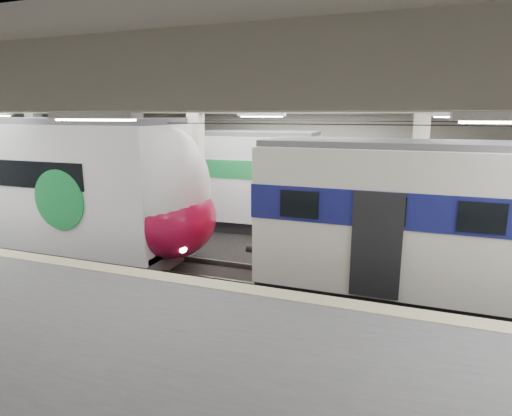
% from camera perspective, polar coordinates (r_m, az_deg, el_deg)
% --- Properties ---
extents(station_hall, '(36.00, 24.00, 5.75)m').
position_cam_1_polar(station_hall, '(11.15, -5.67, 3.45)').
color(station_hall, black).
rests_on(station_hall, ground).
extents(modern_emu, '(15.21, 3.14, 4.84)m').
position_cam_1_polar(modern_emu, '(17.44, -27.04, 2.51)').
color(modern_emu, white).
rests_on(modern_emu, ground).
extents(far_train, '(13.29, 3.14, 4.25)m').
position_cam_1_polar(far_train, '(20.22, -10.86, 4.34)').
color(far_train, white).
rests_on(far_train, ground).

